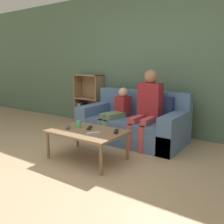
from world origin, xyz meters
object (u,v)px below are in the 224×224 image
Objects in this scene: tv_remote_3 at (90,128)px; couch at (134,124)px; cup_near at (79,124)px; bookshelf at (89,105)px; coffee_table at (87,133)px; tv_remote_1 at (116,131)px; person_adult at (148,103)px; tv_remote_0 at (68,127)px; person_child at (117,111)px; tv_remote_2 at (93,133)px.

couch is at bearing 53.11° from tv_remote_3.
cup_near reaches higher than tv_remote_3.
bookshelf is 1.06× the size of coffee_table.
tv_remote_3 is (0.17, 0.04, -0.04)m from cup_near.
tv_remote_1 is (0.36, 0.15, 0.05)m from coffee_table.
person_adult reaches higher than cup_near.
coffee_table is 0.40m from tv_remote_1.
coffee_table is 0.30m from tv_remote_0.
person_child is 5.43× the size of tv_remote_0.
person_child is at bearing -174.28° from person_adult.
tv_remote_3 is at bearing -9.08° from tv_remote_0.
coffee_table is at bearing -50.72° from bookshelf.
tv_remote_0 is (-0.29, -0.06, 0.05)m from coffee_table.
tv_remote_1 is at bearing -22.37° from tv_remote_3.
couch is at bearing 163.85° from person_adult.
cup_near is (-0.28, -1.04, 0.18)m from couch.
bookshelf is 6.10× the size of tv_remote_3.
person_child is 1.09m from tv_remote_2.
couch is 1.09m from cup_near.
bookshelf is 2.07m from coffee_table.
coffee_table is 0.23m from cup_near.
cup_near is 0.56× the size of tv_remote_1.
tv_remote_0 is 0.94× the size of tv_remote_1.
tv_remote_0 is at bearing -122.90° from person_adult.
tv_remote_2 reaches higher than coffee_table.
couch is at bearing 32.18° from tv_remote_0.
bookshelf reaches higher than tv_remote_1.
tv_remote_3 is at bearing 159.15° from tv_remote_1.
bookshelf is 2.24m from tv_remote_2.
person_adult is at bearing 18.14° from tv_remote_0.
tv_remote_0 and tv_remote_2 have the same top height.
cup_near is 0.40m from tv_remote_2.
bookshelf is 1.80m from person_adult.
tv_remote_3 is (1.27, -1.51, 0.02)m from bookshelf.
tv_remote_1 is at bearing -22.32° from tv_remote_0.
bookshelf reaches higher than tv_remote_2.
cup_near is at bearing -81.62° from person_child.
person_child reaches higher than tv_remote_0.
coffee_table is at bearing -16.13° from cup_near.
person_adult is at bearing -18.92° from bookshelf.
couch reaches higher than tv_remote_2.
tv_remote_2 is (0.17, -0.08, 0.05)m from coffee_table.
couch is 1.65× the size of bookshelf.
tv_remote_3 is (-0.11, -1.01, 0.14)m from couch.
cup_near reaches higher than tv_remote_0.
tv_remote_0 is at bearing -107.69° from couch.
tv_remote_0 is at bearing -127.16° from cup_near.
tv_remote_2 is (0.46, -0.02, 0.00)m from tv_remote_0.
bookshelf is at bearing 110.20° from tv_remote_1.
tv_remote_0 is (-0.67, -1.08, -0.26)m from person_adult.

